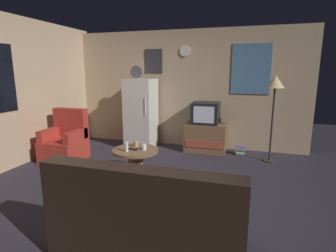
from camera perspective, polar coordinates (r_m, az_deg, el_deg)
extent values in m
plane|color=#2D2833|center=(3.95, -4.97, -13.27)|extent=(12.00, 12.00, 0.00)
cube|color=tan|center=(5.93, 3.68, 7.86)|extent=(5.20, 0.10, 2.53)
cube|color=teal|center=(5.70, 17.40, 11.59)|extent=(0.76, 0.02, 1.00)
cube|color=#333338|center=(6.07, -3.09, 13.75)|extent=(0.40, 0.02, 0.52)
cylinder|color=silver|center=(5.87, 3.68, 15.77)|extent=(0.22, 0.03, 0.22)
cube|color=silver|center=(5.84, -5.82, 2.68)|extent=(0.60, 0.60, 1.50)
cylinder|color=silver|center=(5.45, -4.95, 4.17)|extent=(0.02, 0.02, 0.36)
cylinder|color=#4C4C51|center=(5.71, -6.79, 11.43)|extent=(0.26, 0.04, 0.26)
cube|color=brown|center=(5.64, 8.11, -2.40)|extent=(0.84, 0.52, 0.59)
cube|color=#AD4733|center=(5.41, 7.65, -3.98)|extent=(0.76, 0.01, 0.14)
cube|color=black|center=(5.54, 8.08, 2.80)|extent=(0.54, 0.50, 0.44)
cube|color=silver|center=(5.29, 7.66, 2.40)|extent=(0.41, 0.01, 0.33)
cylinder|color=#332D28|center=(5.39, 20.87, -6.92)|extent=(0.24, 0.24, 0.02)
cylinder|color=#332D28|center=(5.22, 21.43, 0.28)|extent=(0.04, 0.04, 1.40)
cone|color=#F2D18C|center=(5.14, 22.08, 8.84)|extent=(0.32, 0.32, 0.22)
cylinder|color=brown|center=(4.34, -6.89, -10.64)|extent=(0.72, 0.72, 0.04)
cylinder|color=brown|center=(4.26, -6.96, -7.99)|extent=(0.24, 0.24, 0.43)
cylinder|color=brown|center=(4.19, -7.03, -5.25)|extent=(0.72, 0.72, 0.04)
cylinder|color=silver|center=(4.08, -8.91, -4.40)|extent=(0.05, 0.05, 0.15)
cylinder|color=silver|center=(4.14, -5.20, -4.50)|extent=(0.08, 0.08, 0.09)
cylinder|color=tan|center=(4.33, -6.89, -3.81)|extent=(0.08, 0.08, 0.09)
cube|color=black|center=(4.16, -7.51, -4.96)|extent=(0.16, 0.09, 0.02)
cube|color=#A52D23|center=(5.39, -21.42, -4.87)|extent=(0.68, 0.68, 0.40)
cube|color=#A52D23|center=(5.48, -20.13, 0.67)|extent=(0.68, 0.16, 0.56)
cube|color=#A52D23|center=(5.49, -23.96, -1.53)|extent=(0.12, 0.60, 0.20)
cube|color=#A52D23|center=(5.15, -19.22, -2.00)|extent=(0.12, 0.60, 0.20)
cube|color=black|center=(2.69, -3.49, -21.34)|extent=(1.70, 0.80, 0.40)
cube|color=black|center=(2.22, -6.43, -15.35)|extent=(1.70, 0.20, 0.52)
cube|color=teal|center=(5.61, 15.25, -5.80)|extent=(0.18, 0.15, 0.03)
cube|color=#C29CA4|center=(5.60, 15.26, -5.54)|extent=(0.16, 0.18, 0.03)
cube|color=#68C881|center=(5.59, 15.28, -5.27)|extent=(0.19, 0.16, 0.03)
cube|color=#ACC13B|center=(5.59, 15.29, -4.99)|extent=(0.20, 0.12, 0.03)
cube|color=#96A96E|center=(5.58, 15.31, -4.73)|extent=(0.20, 0.18, 0.02)
cube|color=#6F5AC2|center=(5.57, 15.32, -4.49)|extent=(0.21, 0.16, 0.03)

